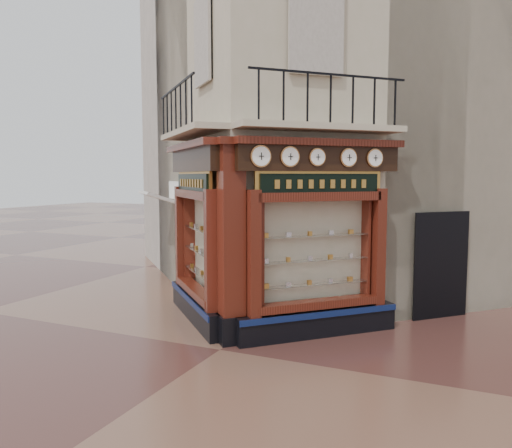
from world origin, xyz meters
The scene contains 16 objects.
ground centered at (0.00, 0.00, 0.00)m, with size 80.00×80.00×0.00m, color #4D2924.
main_building centered at (0.00, 6.16, 6.00)m, with size 8.00×8.00×12.00m, color beige.
neighbour_left centered at (-2.47, 8.63, 5.50)m, with size 8.00×8.00×11.00m, color beige.
neighbour_right centered at (2.47, 8.63, 5.50)m, with size 8.00×8.00×11.00m, color beige.
shopfront_left centered at (-1.41, 1.57, 1.98)m, with size 2.86×2.86×3.98m.
shopfront_right centered at (1.41, 1.57, 1.98)m, with size 2.86×2.86×3.98m.
corner_pilaster centered at (0.00, 0.50, 1.95)m, with size 0.85×0.85×3.98m.
balcony centered at (0.00, 1.49, 4.22)m, with size 5.94×2.97×1.03m.
clock_a centered at (0.61, 0.51, 3.62)m, with size 0.33×0.33×0.41m.
clock_b centered at (1.03, 0.93, 3.62)m, with size 0.31×0.31×0.39m.
clock_c centered at (1.45, 1.34, 3.62)m, with size 0.28×0.28×0.35m.
clock_d centered at (1.94, 1.83, 3.62)m, with size 0.30×0.30×0.37m.
clock_e centered at (2.37, 2.27, 3.62)m, with size 0.30×0.30×0.38m.
awning centered at (-3.80, 3.59, 0.00)m, with size 1.67×1.00×0.08m, color white, non-canonical shape.
signboard_left centered at (-1.46, 1.51, 3.10)m, with size 2.02×2.02×0.54m.
signboard_right centered at (1.46, 1.51, 3.10)m, with size 2.01×2.01×0.54m.
Camera 1 is at (4.34, -8.02, 3.25)m, focal length 35.00 mm.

